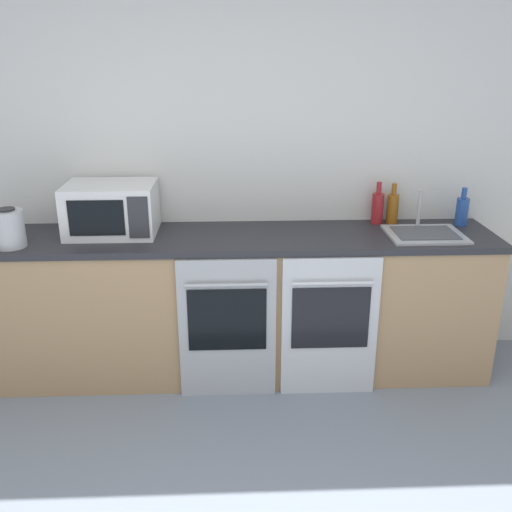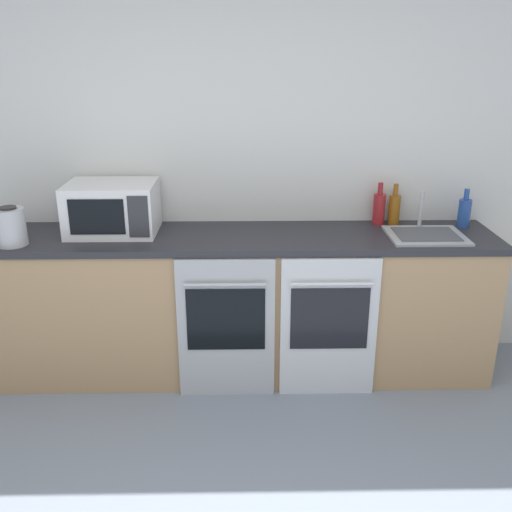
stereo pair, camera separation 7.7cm
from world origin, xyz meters
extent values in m
cube|color=silver|center=(0.00, 2.29, 1.30)|extent=(10.00, 0.06, 2.60)
cube|color=tan|center=(0.00, 1.97, 0.44)|extent=(3.12, 0.58, 0.88)
cube|color=#28282D|center=(0.00, 1.97, 0.90)|extent=(3.15, 0.60, 0.04)
cube|color=#A8AAAF|center=(-0.06, 1.66, 0.44)|extent=(0.57, 0.03, 0.87)
cube|color=black|center=(-0.06, 1.64, 0.51)|extent=(0.45, 0.01, 0.38)
cylinder|color=#A8AAAF|center=(-0.06, 1.62, 0.73)|extent=(0.46, 0.02, 0.02)
cube|color=silver|center=(0.54, 1.66, 0.44)|extent=(0.57, 0.03, 0.87)
cube|color=black|center=(0.54, 1.64, 0.51)|extent=(0.45, 0.01, 0.38)
cylinder|color=silver|center=(0.54, 1.62, 0.73)|extent=(0.46, 0.02, 0.02)
cube|color=silver|center=(-0.75, 2.04, 1.07)|extent=(0.53, 0.39, 0.31)
cube|color=black|center=(-0.79, 1.84, 1.07)|extent=(0.32, 0.01, 0.21)
cube|color=#2D2D33|center=(-0.56, 1.84, 1.07)|extent=(0.12, 0.01, 0.24)
cylinder|color=maroon|center=(0.91, 2.18, 1.01)|extent=(0.08, 0.08, 0.19)
cylinder|color=maroon|center=(0.91, 2.18, 1.15)|extent=(0.03, 0.03, 0.08)
cylinder|color=#234793|center=(1.43, 2.11, 1.00)|extent=(0.08, 0.08, 0.17)
cylinder|color=#234793|center=(1.43, 2.11, 1.12)|extent=(0.03, 0.03, 0.07)
cylinder|color=#8C5114|center=(1.00, 2.18, 1.01)|extent=(0.07, 0.07, 0.19)
cylinder|color=#8C5114|center=(1.00, 2.18, 1.14)|extent=(0.03, 0.03, 0.07)
cylinder|color=#B7BABF|center=(-1.28, 1.80, 1.02)|extent=(0.17, 0.17, 0.21)
cylinder|color=#262628|center=(-1.28, 1.80, 1.14)|extent=(0.09, 0.09, 0.01)
cube|color=#A8AAAF|center=(1.13, 1.91, 0.92)|extent=(0.45, 0.38, 0.01)
cube|color=#4C4F54|center=(1.13, 1.91, 0.93)|extent=(0.36, 0.27, 0.01)
cylinder|color=#A8AAAF|center=(1.13, 2.05, 1.04)|extent=(0.02, 0.02, 0.22)
camera|label=1|loc=(-0.02, -1.31, 1.97)|focal=40.00mm
camera|label=2|loc=(0.06, -1.31, 1.97)|focal=40.00mm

